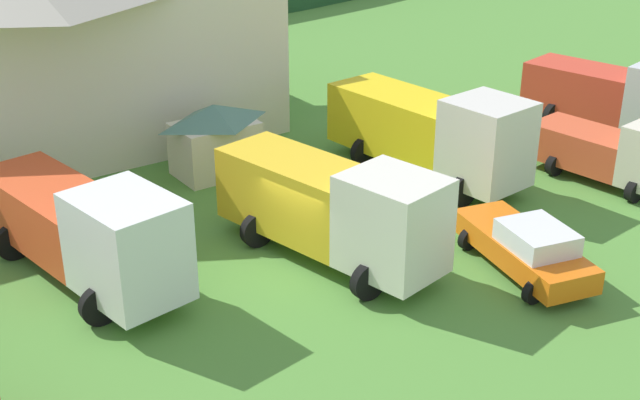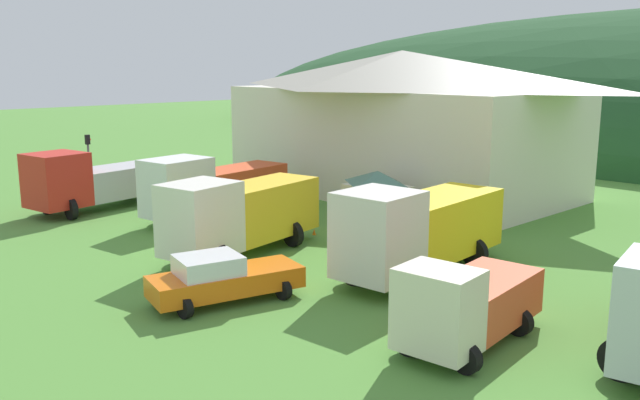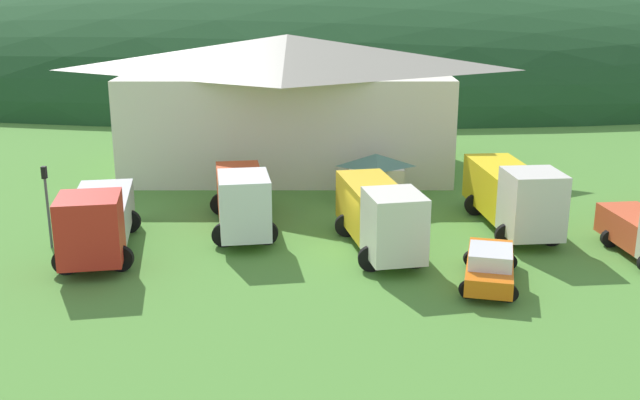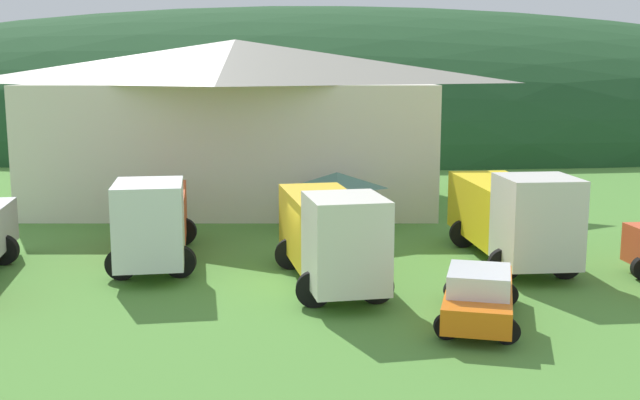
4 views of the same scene
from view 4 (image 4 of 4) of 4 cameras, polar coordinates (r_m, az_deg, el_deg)
ground_plane at (r=26.22m, az=-1.19°, el=-6.05°), size 200.00×200.00×0.00m
forested_hill_backdrop at (r=84.04m, az=-0.26°, el=4.86°), size 133.17×60.00×26.75m
depot_building at (r=40.93m, az=-6.00°, el=5.87°), size 21.31×11.82×8.56m
play_shed_cream at (r=33.38m, az=1.40°, el=-0.17°), size 3.18×2.23×2.70m
heavy_rig_white at (r=28.97m, az=-12.03°, el=-1.29°), size 3.80×8.65×3.33m
heavy_rig_striped at (r=25.36m, az=0.93°, el=-2.42°), size 3.89×7.91×3.35m
flatbed_truck_yellow at (r=29.34m, az=14.10°, el=-0.98°), size 3.71×8.37×3.53m
service_pickup_orange at (r=22.41m, az=11.79°, el=-6.82°), size 2.99×5.32×1.66m
traffic_cone_near_pickup at (r=30.21m, az=0.12°, el=-3.92°), size 0.36×0.36×0.52m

